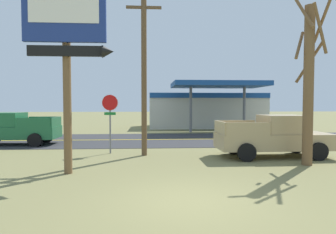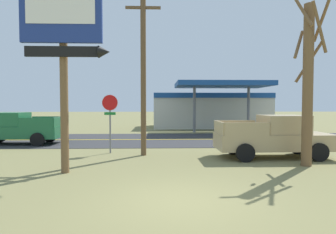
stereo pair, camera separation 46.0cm
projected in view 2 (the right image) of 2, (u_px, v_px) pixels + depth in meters
name	position (u px, v px, depth m)	size (l,w,h in m)	color
ground_plane	(179.00, 202.00, 7.39)	(180.00, 180.00, 0.00)	olive
road_asphalt	(165.00, 140.00, 20.37)	(140.00, 8.00, 0.02)	#333335
road_centre_line	(165.00, 139.00, 20.37)	(126.00, 0.20, 0.01)	gold
motel_sign	(64.00, 40.00, 10.21)	(3.07, 0.54, 6.77)	brown
stop_sign	(110.00, 113.00, 14.69)	(0.80, 0.08, 2.95)	slate
utility_pole	(143.00, 63.00, 13.98)	(1.86, 0.26, 8.35)	brown
bare_tree	(308.00, 80.00, 11.58)	(1.37, 1.43, 6.70)	brown
gas_station	(210.00, 109.00, 31.37)	(12.00, 11.50, 4.40)	beige
pickup_tan_parked_on_lawn	(274.00, 137.00, 13.50)	(5.22, 2.28, 1.96)	tan
pickup_green_on_road	(16.00, 129.00, 18.00)	(5.20, 2.24, 1.96)	#1E6038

